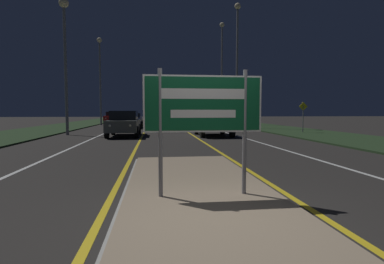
{
  "coord_description": "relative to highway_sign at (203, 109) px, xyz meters",
  "views": [
    {
      "loc": [
        -0.79,
        -4.08,
        1.5
      ],
      "look_at": [
        0.0,
        2.29,
        1.05
      ],
      "focal_mm": 28.0,
      "sensor_mm": 36.0,
      "label": 1
    }
  ],
  "objects": [
    {
      "name": "ground_plane",
      "position": [
        0.0,
        -0.79,
        -1.54
      ],
      "size": [
        160.0,
        160.0,
        0.0
      ],
      "primitive_type": "plane",
      "color": "#282623"
    },
    {
      "name": "car_approaching_2",
      "position": [
        -5.93,
        33.39,
        -0.77
      ],
      "size": [
        1.85,
        4.76,
        1.45
      ],
      "color": "maroon",
      "rests_on": "ground_plane"
    },
    {
      "name": "streetlight_left_far",
      "position": [
        -6.64,
        28.87,
        4.56
      ],
      "size": [
        0.53,
        0.53,
        9.42
      ],
      "color": "gray",
      "rests_on": "ground_plane"
    },
    {
      "name": "edge_line_white_left",
      "position": [
        -7.2,
        24.21,
        -1.53
      ],
      "size": [
        0.1,
        70.0,
        0.01
      ],
      "color": "silver",
      "rests_on": "ground_plane"
    },
    {
      "name": "lane_line_white_right",
      "position": [
        4.2,
        24.21,
        -1.53
      ],
      "size": [
        0.12,
        70.0,
        0.01
      ],
      "color": "silver",
      "rests_on": "ground_plane"
    },
    {
      "name": "verge_left",
      "position": [
        -9.5,
        19.21,
        -1.5
      ],
      "size": [
        5.0,
        100.0,
        0.08
      ],
      "color": "#23381E",
      "rests_on": "ground_plane"
    },
    {
      "name": "streetlight_right_near",
      "position": [
        6.34,
        20.76,
        5.33
      ],
      "size": [
        0.54,
        0.54,
        10.78
      ],
      "color": "gray",
      "rests_on": "ground_plane"
    },
    {
      "name": "median_island",
      "position": [
        0.0,
        0.0,
        -1.5
      ],
      "size": [
        2.74,
        8.6,
        0.1
      ],
      "color": "#999993",
      "rests_on": "ground_plane"
    },
    {
      "name": "warning_sign",
      "position": [
        9.19,
        14.33,
        -0.22
      ],
      "size": [
        0.6,
        0.06,
        2.05
      ],
      "color": "gray",
      "rests_on": "verge_right"
    },
    {
      "name": "centre_line_yellow_right",
      "position": [
        1.56,
        24.21,
        -1.53
      ],
      "size": [
        0.12,
        70.0,
        0.01
      ],
      "color": "gold",
      "rests_on": "ground_plane"
    },
    {
      "name": "streetlight_right_far",
      "position": [
        6.66,
        28.14,
        5.5
      ],
      "size": [
        0.52,
        0.52,
        11.28
      ],
      "color": "gray",
      "rests_on": "ground_plane"
    },
    {
      "name": "car_approaching_1",
      "position": [
        -2.88,
        22.7,
        -0.82
      ],
      "size": [
        1.91,
        4.25,
        1.34
      ],
      "color": "navy",
      "rests_on": "ground_plane"
    },
    {
      "name": "streetlight_left_near",
      "position": [
        -6.32,
        14.93,
        4.36
      ],
      "size": [
        0.6,
        0.6,
        8.48
      ],
      "color": "gray",
      "rests_on": "ground_plane"
    },
    {
      "name": "car_receding_0",
      "position": [
        2.75,
        13.06,
        -0.73
      ],
      "size": [
        1.96,
        4.07,
        1.53
      ],
      "color": "#B7B7BC",
      "rests_on": "ground_plane"
    },
    {
      "name": "car_approaching_0",
      "position": [
        -2.64,
        13.57,
        -0.74
      ],
      "size": [
        1.86,
        4.34,
        1.53
      ],
      "color": "#4C514C",
      "rests_on": "ground_plane"
    },
    {
      "name": "car_receding_1",
      "position": [
        5.81,
        26.88,
        -0.78
      ],
      "size": [
        2.0,
        4.1,
        1.44
      ],
      "color": "#B7B7BC",
      "rests_on": "ground_plane"
    },
    {
      "name": "centre_line_yellow_left",
      "position": [
        -1.56,
        24.21,
        -1.53
      ],
      "size": [
        0.12,
        70.0,
        0.01
      ],
      "color": "gold",
      "rests_on": "ground_plane"
    },
    {
      "name": "verge_right",
      "position": [
        9.5,
        19.21,
        -1.5
      ],
      "size": [
        5.0,
        100.0,
        0.08
      ],
      "color": "#23381E",
      "rests_on": "ground_plane"
    },
    {
      "name": "highway_sign",
      "position": [
        0.0,
        0.0,
        0.0
      ],
      "size": [
        1.96,
        0.07,
        2.09
      ],
      "color": "gray",
      "rests_on": "median_island"
    },
    {
      "name": "edge_line_white_right",
      "position": [
        7.2,
        24.21,
        -1.53
      ],
      "size": [
        0.1,
        70.0,
        0.01
      ],
      "color": "silver",
      "rests_on": "ground_plane"
    },
    {
      "name": "lane_line_white_left",
      "position": [
        -4.2,
        24.21,
        -1.53
      ],
      "size": [
        0.12,
        70.0,
        0.01
      ],
      "color": "silver",
      "rests_on": "ground_plane"
    }
  ]
}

